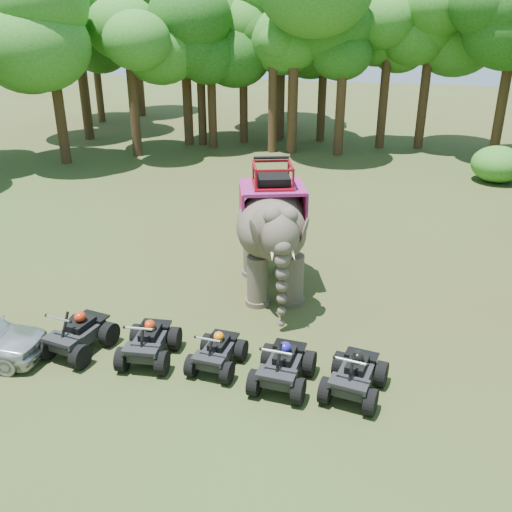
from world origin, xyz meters
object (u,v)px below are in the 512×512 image
object	(u,v)px
atv_2	(217,347)
atv_3	(283,361)
elephant	(272,228)
atv_1	(148,337)
atv_4	(355,370)
atv_0	(77,329)

from	to	relation	value
atv_2	atv_3	xyz separation A→B (m)	(1.72, -0.26, 0.08)
elephant	atv_2	xyz separation A→B (m)	(-0.35, -4.58, -1.48)
elephant	atv_2	bearing A→B (deg)	-113.04
elephant	atv_2	world-z (taller)	elephant
atv_1	atv_4	bearing A→B (deg)	-7.08
atv_2	atv_3	distance (m)	1.75
elephant	atv_3	world-z (taller)	elephant
atv_0	atv_4	distance (m)	7.12
atv_2	atv_4	size ratio (longest dim) A/B	0.89
atv_2	atv_3	bearing A→B (deg)	-4.71
elephant	atv_3	xyz separation A→B (m)	(1.37, -4.84, -1.40)
atv_2	atv_4	distance (m)	3.41
atv_3	elephant	bearing A→B (deg)	109.18
atv_3	atv_4	world-z (taller)	atv_3
atv_1	atv_4	size ratio (longest dim) A/B	0.99
atv_4	atv_0	bearing A→B (deg)	-171.08
atv_2	atv_0	bearing A→B (deg)	-173.15
atv_2	atv_4	bearing A→B (deg)	0.59
atv_1	elephant	bearing A→B (deg)	59.61
atv_1	atv_4	world-z (taller)	atv_4
atv_4	elephant	bearing A→B (deg)	131.58
atv_1	atv_4	xyz separation A→B (m)	(5.19, -0.12, 0.00)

